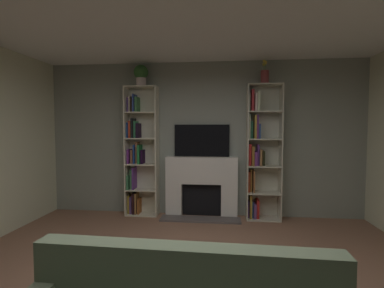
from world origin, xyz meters
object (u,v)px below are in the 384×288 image
at_px(fireplace, 201,185).
at_px(tv, 202,140).
at_px(potted_plant, 141,74).
at_px(bookshelf_left, 139,153).
at_px(bookshelf_right, 259,153).
at_px(vase_with_flowers, 265,76).

xyz_separation_m(fireplace, tv, (0.00, 0.07, 0.79)).
height_order(fireplace, potted_plant, potted_plant).
relative_size(fireplace, tv, 1.40).
height_order(fireplace, bookshelf_left, bookshelf_left).
bearing_deg(potted_plant, bookshelf_right, 0.77).
distance_m(tv, potted_plant, 1.58).
relative_size(fireplace, bookshelf_left, 0.59).
height_order(bookshelf_left, bookshelf_right, same).
bearing_deg(vase_with_flowers, bookshelf_left, 178.87).
xyz_separation_m(bookshelf_left, potted_plant, (0.06, -0.04, 1.38)).
xyz_separation_m(bookshelf_left, bookshelf_right, (2.12, -0.02, 0.02)).
bearing_deg(fireplace, vase_with_flowers, -2.45).
bearing_deg(bookshelf_right, potted_plant, -179.23).
distance_m(fireplace, potted_plant, 2.22).
distance_m(bookshelf_left, potted_plant, 1.39).
xyz_separation_m(tv, bookshelf_right, (0.99, -0.09, -0.21)).
xyz_separation_m(bookshelf_right, potted_plant, (-2.05, -0.03, 1.37)).
height_order(bookshelf_left, vase_with_flowers, vase_with_flowers).
distance_m(fireplace, vase_with_flowers, 2.16).
bearing_deg(tv, fireplace, -90.00).
height_order(bookshelf_right, potted_plant, potted_plant).
relative_size(fireplace, bookshelf_right, 0.59).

